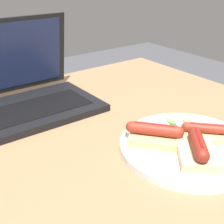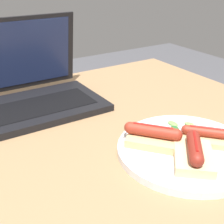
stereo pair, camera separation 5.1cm
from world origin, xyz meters
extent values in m
cube|color=#93704C|center=(0.00, 0.00, 0.73)|extent=(1.06, 0.84, 0.04)
cylinder|color=#93704C|center=(0.44, 0.33, 0.35)|extent=(0.05, 0.05, 0.71)
cube|color=black|center=(-0.06, 0.19, 0.75)|extent=(0.33, 0.23, 0.02)
cube|color=black|center=(-0.06, 0.17, 0.76)|extent=(0.27, 0.13, 0.00)
cube|color=black|center=(-0.06, 0.32, 0.87)|extent=(0.33, 0.04, 0.22)
cube|color=#192347|center=(-0.06, 0.31, 0.87)|extent=(0.30, 0.03, 0.19)
cylinder|color=silver|center=(0.12, -0.19, 0.75)|extent=(0.29, 0.29, 0.02)
torus|color=silver|center=(0.12, -0.19, 0.76)|extent=(0.29, 0.29, 0.01)
cube|color=#D6B784|center=(0.09, -0.24, 0.77)|extent=(0.13, 0.13, 0.02)
cylinder|color=maroon|center=(0.09, -0.24, 0.79)|extent=(0.08, 0.08, 0.03)
sphere|color=maroon|center=(0.12, -0.20, 0.79)|extent=(0.03, 0.03, 0.03)
sphere|color=maroon|center=(0.07, -0.27, 0.79)|extent=(0.03, 0.03, 0.03)
cylinder|color=red|center=(0.09, -0.24, 0.81)|extent=(0.05, 0.06, 0.00)
cube|color=tan|center=(0.07, -0.14, 0.77)|extent=(0.12, 0.13, 0.02)
cylinder|color=maroon|center=(0.07, -0.14, 0.79)|extent=(0.08, 0.09, 0.03)
sphere|color=maroon|center=(0.10, -0.18, 0.79)|extent=(0.03, 0.03, 0.03)
sphere|color=maroon|center=(0.04, -0.10, 0.79)|extent=(0.03, 0.03, 0.03)
cylinder|color=red|center=(0.07, -0.14, 0.80)|extent=(0.06, 0.07, 0.01)
cube|color=tan|center=(0.17, -0.20, 0.77)|extent=(0.12, 0.12, 0.01)
cylinder|color=maroon|center=(0.17, -0.20, 0.78)|extent=(0.08, 0.08, 0.02)
sphere|color=maroon|center=(0.14, -0.16, 0.78)|extent=(0.02, 0.02, 0.02)
cylinder|color=red|center=(0.17, -0.20, 0.79)|extent=(0.06, 0.06, 0.01)
ellipsoid|color=#709E4C|center=(0.20, -0.12, 0.76)|extent=(0.02, 0.03, 0.01)
ellipsoid|color=#2D662D|center=(0.15, -0.12, 0.76)|extent=(0.02, 0.03, 0.01)
ellipsoid|color=#4C8E3D|center=(0.15, -0.12, 0.76)|extent=(0.03, 0.03, 0.01)
ellipsoid|color=#709E4C|center=(0.17, -0.10, 0.76)|extent=(0.02, 0.03, 0.01)
ellipsoid|color=#2D662D|center=(0.18, -0.15, 0.76)|extent=(0.02, 0.03, 0.01)
camera|label=1|loc=(-0.35, -0.55, 1.11)|focal=50.00mm
camera|label=2|loc=(-0.31, -0.58, 1.11)|focal=50.00mm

